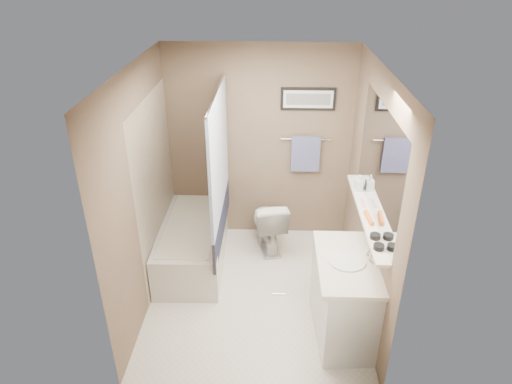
{
  "coord_description": "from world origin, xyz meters",
  "views": [
    {
      "loc": [
        0.15,
        -3.83,
        3.27
      ],
      "look_at": [
        0.0,
        0.15,
        1.15
      ],
      "focal_mm": 32.0,
      "sensor_mm": 36.0,
      "label": 1
    }
  ],
  "objects_px": {
    "bathtub": "(193,243)",
    "glass_jar": "(358,183)",
    "hair_brush_front": "(369,218)",
    "candle_bowl_near": "(379,247)",
    "soap_bottle": "(359,183)",
    "candle_bowl_far": "(375,236)",
    "vanity": "(344,299)",
    "toilet": "(268,223)"
  },
  "relations": [
    {
      "from": "soap_bottle",
      "to": "hair_brush_front",
      "type": "bearing_deg",
      "value": -90.0
    },
    {
      "from": "bathtub",
      "to": "glass_jar",
      "type": "xyz_separation_m",
      "value": [
        1.79,
        -0.2,
        0.92
      ]
    },
    {
      "from": "glass_jar",
      "to": "toilet",
      "type": "bearing_deg",
      "value": 150.44
    },
    {
      "from": "bathtub",
      "to": "hair_brush_front",
      "type": "bearing_deg",
      "value": -26.47
    },
    {
      "from": "candle_bowl_far",
      "to": "hair_brush_front",
      "type": "xyz_separation_m",
      "value": [
        0.0,
        0.3,
        0.0
      ]
    },
    {
      "from": "toilet",
      "to": "soap_bottle",
      "type": "bearing_deg",
      "value": 135.62
    },
    {
      "from": "candle_bowl_near",
      "to": "candle_bowl_far",
      "type": "xyz_separation_m",
      "value": [
        0.0,
        0.16,
        0.0
      ]
    },
    {
      "from": "candle_bowl_far",
      "to": "glass_jar",
      "type": "bearing_deg",
      "value": 90.0
    },
    {
      "from": "candle_bowl_near",
      "to": "vanity",
      "type": "bearing_deg",
      "value": 132.64
    },
    {
      "from": "vanity",
      "to": "candle_bowl_near",
      "type": "xyz_separation_m",
      "value": [
        0.19,
        -0.2,
        0.73
      ]
    },
    {
      "from": "hair_brush_front",
      "to": "glass_jar",
      "type": "distance_m",
      "value": 0.63
    },
    {
      "from": "toilet",
      "to": "hair_brush_front",
      "type": "bearing_deg",
      "value": 116.14
    },
    {
      "from": "hair_brush_front",
      "to": "soap_bottle",
      "type": "distance_m",
      "value": 0.58
    },
    {
      "from": "candle_bowl_far",
      "to": "soap_bottle",
      "type": "distance_m",
      "value": 0.88
    },
    {
      "from": "toilet",
      "to": "soap_bottle",
      "type": "relative_size",
      "value": 4.06
    },
    {
      "from": "candle_bowl_far",
      "to": "toilet",
      "type": "bearing_deg",
      "value": 122.35
    },
    {
      "from": "candle_bowl_near",
      "to": "hair_brush_front",
      "type": "relative_size",
      "value": 0.41
    },
    {
      "from": "candle_bowl_far",
      "to": "hair_brush_front",
      "type": "distance_m",
      "value": 0.3
    },
    {
      "from": "hair_brush_front",
      "to": "glass_jar",
      "type": "bearing_deg",
      "value": 90.0
    },
    {
      "from": "bathtub",
      "to": "vanity",
      "type": "height_order",
      "value": "vanity"
    },
    {
      "from": "candle_bowl_near",
      "to": "candle_bowl_far",
      "type": "relative_size",
      "value": 1.0
    },
    {
      "from": "toilet",
      "to": "glass_jar",
      "type": "height_order",
      "value": "glass_jar"
    },
    {
      "from": "soap_bottle",
      "to": "candle_bowl_far",
      "type": "bearing_deg",
      "value": -90.0
    },
    {
      "from": "bathtub",
      "to": "vanity",
      "type": "relative_size",
      "value": 1.67
    },
    {
      "from": "hair_brush_front",
      "to": "soap_bottle",
      "type": "bearing_deg",
      "value": 90.0
    },
    {
      "from": "hair_brush_front",
      "to": "soap_bottle",
      "type": "xyz_separation_m",
      "value": [
        0.0,
        0.58,
        0.06
      ]
    },
    {
      "from": "candle_bowl_far",
      "to": "hair_brush_front",
      "type": "height_order",
      "value": "hair_brush_front"
    },
    {
      "from": "bathtub",
      "to": "candle_bowl_near",
      "type": "bearing_deg",
      "value": -37.27
    },
    {
      "from": "vanity",
      "to": "hair_brush_front",
      "type": "height_order",
      "value": "hair_brush_front"
    },
    {
      "from": "candle_bowl_far",
      "to": "glass_jar",
      "type": "height_order",
      "value": "glass_jar"
    },
    {
      "from": "soap_bottle",
      "to": "vanity",
      "type": "bearing_deg",
      "value": -102.53
    },
    {
      "from": "hair_brush_front",
      "to": "candle_bowl_far",
      "type": "bearing_deg",
      "value": -90.0
    },
    {
      "from": "vanity",
      "to": "hair_brush_front",
      "type": "distance_m",
      "value": 0.8
    },
    {
      "from": "bathtub",
      "to": "candle_bowl_near",
      "type": "relative_size",
      "value": 16.67
    },
    {
      "from": "toilet",
      "to": "glass_jar",
      "type": "bearing_deg",
      "value": 137.98
    },
    {
      "from": "candle_bowl_far",
      "to": "candle_bowl_near",
      "type": "bearing_deg",
      "value": -90.0
    },
    {
      "from": "hair_brush_front",
      "to": "soap_bottle",
      "type": "height_order",
      "value": "soap_bottle"
    },
    {
      "from": "bathtub",
      "to": "toilet",
      "type": "xyz_separation_m",
      "value": [
        0.87,
        0.32,
        0.09
      ]
    },
    {
      "from": "candle_bowl_near",
      "to": "soap_bottle",
      "type": "xyz_separation_m",
      "value": [
        0.0,
        1.03,
        0.06
      ]
    },
    {
      "from": "glass_jar",
      "to": "soap_bottle",
      "type": "xyz_separation_m",
      "value": [
        0.0,
        -0.05,
        0.03
      ]
    },
    {
      "from": "toilet",
      "to": "glass_jar",
      "type": "distance_m",
      "value": 1.34
    },
    {
      "from": "candle_bowl_near",
      "to": "glass_jar",
      "type": "distance_m",
      "value": 1.08
    }
  ]
}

